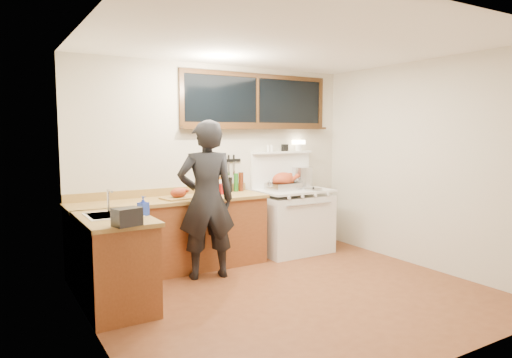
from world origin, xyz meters
TOP-DOWN VIEW (x-y plane):
  - ground_plane at (0.00, 0.00)m, footprint 4.00×3.50m
  - room_shell at (0.00, 0.00)m, footprint 4.10×3.60m
  - counter_back at (-0.80, 1.45)m, footprint 2.44×0.64m
  - counter_left at (-1.70, 0.62)m, footprint 0.64×1.09m
  - sink_unit at (-1.68, 0.70)m, footprint 0.50×0.45m
  - vintage_stove at (1.00, 1.41)m, footprint 1.02×0.74m
  - back_window at (0.60, 1.72)m, footprint 2.32×0.13m
  - left_doorway at (-1.99, -0.55)m, footprint 0.02×1.04m
  - knife_strip at (0.08, 1.73)m, footprint 0.46×0.03m
  - man at (-0.53, 1.00)m, footprint 0.75×0.58m
  - soap_bottle at (-1.43, 0.53)m, footprint 0.11×0.11m
  - toaster at (-1.70, 0.12)m, footprint 0.26×0.21m
  - cutting_board at (-0.72, 1.39)m, footprint 0.43×0.36m
  - roast_turkey at (0.86, 1.44)m, footprint 0.48×0.35m
  - stockpot at (1.31, 1.61)m, footprint 0.38×0.38m
  - saucepan at (1.11, 1.61)m, footprint 0.19×0.31m
  - pot_lid at (1.20, 1.20)m, footprint 0.28×0.28m
  - coffee_tin at (-0.07, 1.48)m, footprint 0.10×0.09m
  - pitcher at (-0.05, 1.59)m, footprint 0.11×0.11m
  - bottle_cluster at (0.06, 1.63)m, footprint 0.49×0.07m

SIDE VIEW (x-z plane):
  - ground_plane at x=0.00m, z-range -0.02..0.00m
  - counter_left at x=-1.70m, z-range 0.00..0.90m
  - counter_back at x=-0.80m, z-range -0.05..0.95m
  - vintage_stove at x=1.00m, z-range -0.33..1.26m
  - sink_unit at x=-1.68m, z-range 0.66..1.03m
  - pot_lid at x=1.20m, z-range 0.89..0.93m
  - man at x=-0.53m, z-range 0.00..1.85m
  - cutting_board at x=-0.72m, z-range 0.88..1.02m
  - saucepan at x=1.11m, z-range 0.90..1.04m
  - coffee_tin at x=-0.07m, z-range 0.90..1.04m
  - toaster at x=-1.70m, z-range 0.90..1.06m
  - pitcher at x=-0.05m, z-range 0.90..1.08m
  - soap_bottle at x=-1.43m, z-range 0.90..1.09m
  - roast_turkey at x=0.86m, z-range 0.88..1.13m
  - bottle_cluster at x=0.06m, z-range 0.87..1.17m
  - stockpot at x=1.31m, z-range 0.90..1.19m
  - left_doorway at x=-1.99m, z-range 0.00..2.17m
  - knife_strip at x=0.08m, z-range 1.17..1.45m
  - room_shell at x=0.00m, z-range 0.32..2.97m
  - back_window at x=0.60m, z-range 1.68..2.45m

